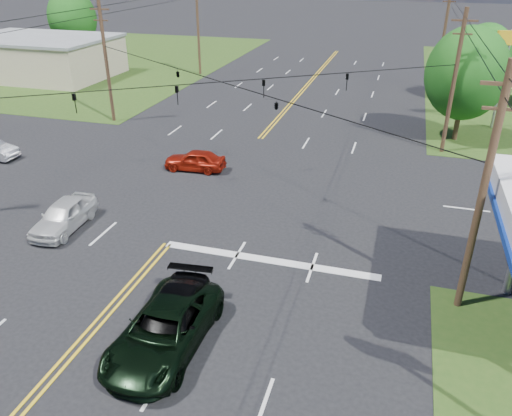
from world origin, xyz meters
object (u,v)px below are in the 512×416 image
(pole_se, at_px, (483,193))
(suv_black, at_px, (171,321))
(pickup_dkgreen, at_px, (164,329))
(pickup_white, at_px, (64,215))
(pole_nw, at_px, (106,60))
(pole_right_far, at_px, (444,37))
(tree_right_b, at_px, (484,56))
(pole_ne, at_px, (454,81))
(tree_far_l, at_px, (72,18))
(retail_nw, at_px, (39,58))
(pole_left_far, at_px, (198,27))
(tree_right_a, at_px, (466,74))

(pole_se, relative_size, suv_black, 1.82)
(pickup_dkgreen, xyz_separation_m, pickup_white, (-8.63, 6.40, -0.05))
(suv_black, bearing_deg, pole_nw, 119.17)
(pole_se, bearing_deg, pole_right_far, 90.00)
(pole_nw, height_order, tree_right_b, pole_nw)
(pole_ne, relative_size, suv_black, 1.82)
(pole_ne, bearing_deg, pole_nw, 180.00)
(tree_far_l, distance_m, pickup_white, 48.13)
(pole_nw, bearing_deg, pole_se, -34.70)
(retail_nw, distance_m, pole_se, 53.09)
(pickup_white, bearing_deg, pole_left_far, 98.00)
(pole_nw, bearing_deg, suv_black, -55.07)
(pole_right_far, bearing_deg, retail_nw, -172.06)
(pole_ne, xyz_separation_m, tree_far_l, (-45.00, 23.00, 0.28))
(pole_se, xyz_separation_m, tree_right_b, (3.50, 33.00, -0.70))
(tree_right_a, bearing_deg, pole_se, -92.73)
(retail_nw, distance_m, suv_black, 48.78)
(pole_nw, relative_size, pole_left_far, 0.95)
(pole_se, bearing_deg, suv_black, -153.85)
(retail_nw, relative_size, pole_ne, 1.68)
(pole_ne, xyz_separation_m, pickup_white, (-18.63, -17.01, -4.19))
(pole_ne, xyz_separation_m, tree_right_b, (3.50, 15.00, -0.70))
(pole_se, bearing_deg, pole_left_far, 125.10)
(pickup_white, bearing_deg, retail_nw, 125.51)
(pole_right_far, distance_m, tree_right_b, 5.40)
(pickup_dkgreen, relative_size, pickup_white, 1.32)
(retail_nw, distance_m, tree_far_l, 10.69)
(suv_black, bearing_deg, tree_right_a, 61.23)
(pole_se, height_order, pickup_white, pole_se)
(pole_nw, bearing_deg, pole_left_far, 90.00)
(pole_se, xyz_separation_m, pole_ne, (0.00, 18.00, 0.00))
(pole_nw, xyz_separation_m, pickup_white, (7.37, -17.01, -4.19))
(pole_se, height_order, pole_nw, same)
(tree_right_b, height_order, pickup_white, tree_right_b)
(tree_right_a, distance_m, pickup_white, 28.33)
(tree_right_b, bearing_deg, pole_right_far, 131.19)
(retail_nw, xyz_separation_m, pickup_dkgreen, (33.00, -36.41, -1.22))
(suv_black, bearing_deg, pole_left_far, 105.13)
(pole_right_far, relative_size, tree_right_a, 1.22)
(tree_right_a, relative_size, tree_right_b, 1.15)
(pole_se, bearing_deg, tree_far_l, 137.66)
(pole_right_far, xyz_separation_m, tree_right_b, (3.50, -4.00, -0.95))
(tree_right_a, distance_m, tree_right_b, 12.27)
(pole_se, distance_m, pole_left_far, 45.22)
(pole_right_far, height_order, tree_far_l, pole_right_far)
(pole_right_far, relative_size, suv_black, 1.91)
(tree_right_b, relative_size, suv_black, 1.35)
(pole_left_far, xyz_separation_m, pickup_white, (7.37, -36.01, -4.44))
(pole_nw, bearing_deg, tree_far_l, 129.56)
(pole_right_far, relative_size, tree_right_b, 1.41)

